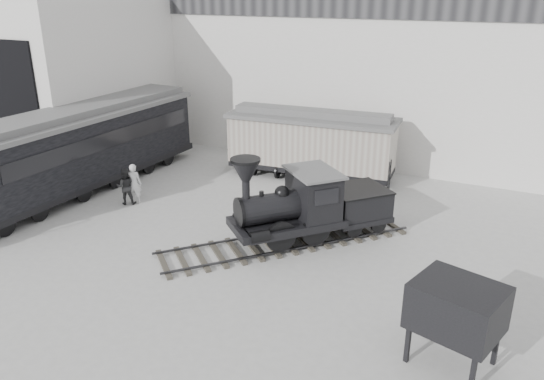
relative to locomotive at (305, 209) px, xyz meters
The scene contains 9 objects.
ground 4.72m from the locomotive, 115.35° to the right, with size 90.00×90.00×0.00m, color #9E9E9B.
north_wall 11.84m from the locomotive, 100.08° to the left, with size 34.00×2.51×11.00m.
west_pavilion 17.74m from the locomotive, 160.33° to the left, with size 7.00×12.11×9.00m.
locomotive is the anchor object (origin of this frame).
boxcar 7.75m from the locomotive, 110.34° to the left, with size 9.05×3.44×3.63m.
passenger_coach 12.06m from the locomotive, behind, with size 3.58×14.56×3.87m.
visitor_a 8.67m from the locomotive, behind, with size 0.70×0.46×1.92m, color silver.
visitor_b 8.95m from the locomotive, behind, with size 0.85×0.66×1.74m, color #292A2B.
coal_hopper 8.23m from the locomotive, 38.60° to the right, with size 2.60×2.33×2.39m.
Camera 1 is at (9.20, -13.69, 9.52)m, focal length 35.00 mm.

